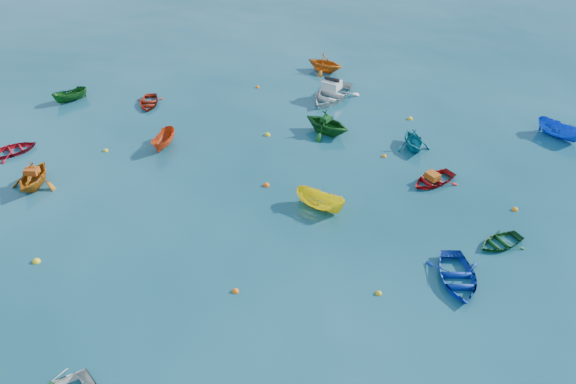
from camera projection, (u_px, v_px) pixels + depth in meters
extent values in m
plane|color=#093A47|center=(299.00, 260.00, 26.40)|extent=(160.00, 160.00, 0.00)
imported|color=#0D33A4|center=(456.00, 281.00, 25.26)|extent=(2.86, 3.69, 0.70)
imported|color=#BA6411|center=(36.00, 186.00, 31.42)|extent=(3.05, 3.37, 1.55)
imported|color=yellow|center=(320.00, 208.00, 29.70)|extent=(2.93, 2.66, 1.12)
imported|color=#11491C|center=(500.00, 244.00, 27.31)|extent=(2.87, 2.46, 0.50)
imported|color=teal|center=(413.00, 148.00, 34.80)|extent=(2.26, 2.59, 1.32)
imported|color=#AA0E1A|center=(14.00, 153.00, 34.34)|extent=(3.41, 3.12, 0.58)
imported|color=#C73E12|center=(165.00, 146.00, 34.97)|extent=(1.74, 2.75, 1.00)
imported|color=#13551A|center=(327.00, 133.00, 36.36)|extent=(4.21, 4.19, 1.68)
imported|color=#AC0E0F|center=(433.00, 182.00, 31.69)|extent=(3.40, 3.04, 0.58)
imported|color=blue|center=(558.00, 137.00, 35.88)|extent=(2.68, 3.11, 1.17)
imported|color=#9D200D|center=(149.00, 105.00, 39.68)|extent=(1.96, 2.71, 0.55)
imported|color=#CB6313|center=(325.00, 71.00, 44.54)|extent=(3.87, 3.78, 1.55)
imported|color=#135117|center=(72.00, 101.00, 40.16)|extent=(2.63, 2.07, 0.97)
imported|color=silver|center=(331.00, 98.00, 40.50)|extent=(5.21, 5.46, 1.52)
cube|color=#BF4B13|center=(32.00, 171.00, 30.92)|extent=(0.80, 0.66, 0.34)
cube|color=#124B1A|center=(326.00, 119.00, 35.83)|extent=(0.77, 0.78, 0.30)
cube|color=#B24F12|center=(433.00, 176.00, 31.38)|extent=(0.84, 0.92, 0.36)
sphere|color=orange|center=(236.00, 291.00, 24.71)|extent=(0.31, 0.31, 0.31)
sphere|color=gold|center=(379.00, 294.00, 24.60)|extent=(0.29, 0.29, 0.29)
sphere|color=orange|center=(515.00, 210.00, 29.58)|extent=(0.33, 0.33, 0.33)
sphere|color=yellow|center=(37.00, 262.00, 26.29)|extent=(0.37, 0.37, 0.37)
sphere|color=#FF590D|center=(266.00, 186.00, 31.43)|extent=(0.36, 0.36, 0.36)
sphere|color=yellow|center=(267.00, 135.00, 36.10)|extent=(0.38, 0.38, 0.38)
sphere|color=orange|center=(384.00, 157.00, 33.97)|extent=(0.30, 0.30, 0.30)
sphere|color=yellow|center=(106.00, 151.00, 34.49)|extent=(0.30, 0.30, 0.30)
sphere|color=orange|center=(258.00, 88.00, 42.01)|extent=(0.30, 0.30, 0.30)
sphere|color=yellow|center=(410.00, 119.00, 37.90)|extent=(0.35, 0.35, 0.35)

